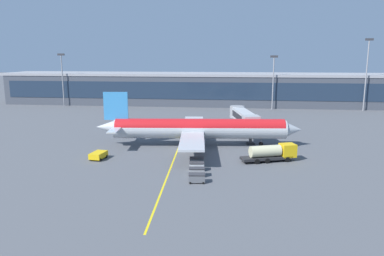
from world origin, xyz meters
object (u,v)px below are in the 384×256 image
main_airliner (198,129)px  baggage_cart_3 (197,161)px  baggage_cart_0 (197,178)px  baggage_cart_2 (197,166)px  pushback_tug (99,155)px  fuel_tanker (272,152)px  baggage_cart_1 (197,172)px

main_airliner → baggage_cart_3: size_ratio=16.54×
baggage_cart_0 → baggage_cart_2: 6.40m
baggage_cart_0 → baggage_cart_2: same height
pushback_tug → baggage_cart_2: baggage_cart_2 is taller
baggage_cart_0 → baggage_cart_2: bearing=96.0°
main_airliner → fuel_tanker: (15.32, -10.54, -2.28)m
main_airliner → baggage_cart_3: (1.15, -14.84, -3.24)m
fuel_tanker → baggage_cart_0: bearing=-133.6°
fuel_tanker → baggage_cart_0: fuel_tanker is taller
baggage_cart_3 → main_airliner: bearing=94.4°
main_airliner → baggage_cart_1: (1.82, -21.21, -3.24)m
pushback_tug → baggage_cart_3: size_ratio=1.45×
fuel_tanker → baggage_cart_2: 15.77m
main_airliner → baggage_cart_0: size_ratio=16.54×
baggage_cart_0 → pushback_tug: bearing=151.0°
fuel_tanker → baggage_cart_2: bearing=-151.6°
baggage_cart_2 → baggage_cart_1: bearing=-84.0°
fuel_tanker → baggage_cart_3: bearing=-163.1°
baggage_cart_1 → baggage_cart_2: size_ratio=1.00×
baggage_cart_1 → baggage_cart_2: 3.20m
main_airliner → pushback_tug: main_airliner is taller
baggage_cart_1 → pushback_tug: bearing=157.8°
main_airliner → pushback_tug: size_ratio=11.39×
baggage_cart_1 → baggage_cart_2: same height
baggage_cart_0 → baggage_cart_1: same height
main_airliner → fuel_tanker: 18.74m
main_airliner → baggage_cart_3: 15.24m
baggage_cart_1 → baggage_cart_3: 6.40m
main_airliner → baggage_cart_2: 18.38m
pushback_tug → baggage_cart_2: 20.68m
fuel_tanker → baggage_cart_2: size_ratio=3.94×
main_airliner → pushback_tug: (-18.56, -12.90, -3.17)m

